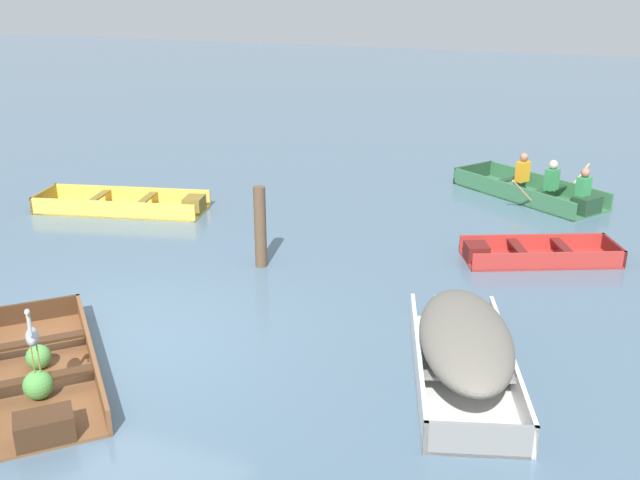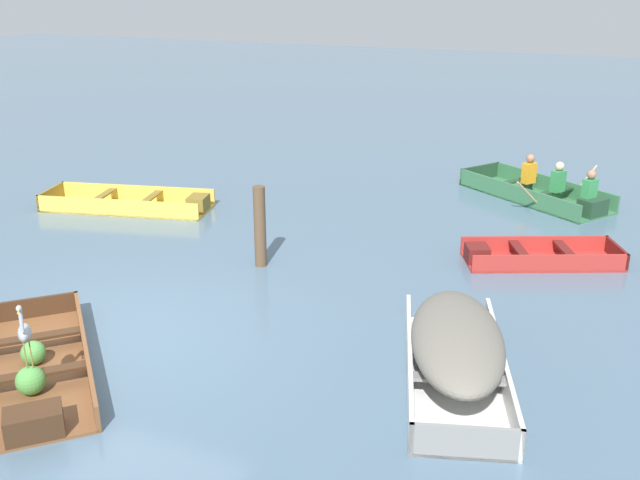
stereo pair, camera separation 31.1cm
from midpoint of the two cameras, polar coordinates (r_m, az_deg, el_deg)
name	(u,v)px [view 2 (the right image)]	position (r m, az deg, el deg)	size (l,w,h in m)	color
ground_plane	(118,341)	(9.73, -14.98, -7.84)	(80.00, 80.00, 0.00)	slate
dinghy_wooden_brown_foreground	(33,371)	(9.13, -21.08, -9.74)	(3.09, 3.09, 0.37)	brown
skiff_yellow_near_moored	(134,204)	(15.01, -14.07, 2.84)	(3.55, 1.85, 0.35)	#E5BC47
skiff_red_mid_moored	(535,257)	(12.41, 17.50, -1.28)	(2.68, 1.88, 0.30)	#AD2D28
skiff_white_far_moored	(456,345)	(8.58, 11.89, -8.19)	(1.98, 3.23, 0.79)	white
rowboat_green_with_crew	(543,192)	(15.80, 17.96, 3.69)	(3.41, 2.83, 0.93)	#387047
heron_on_dinghy	(24,331)	(8.44, -21.61, -6.81)	(0.36, 0.39, 0.84)	olive
mooring_post	(260,227)	(11.55, -4.06, 1.07)	(0.20, 0.20, 1.35)	brown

